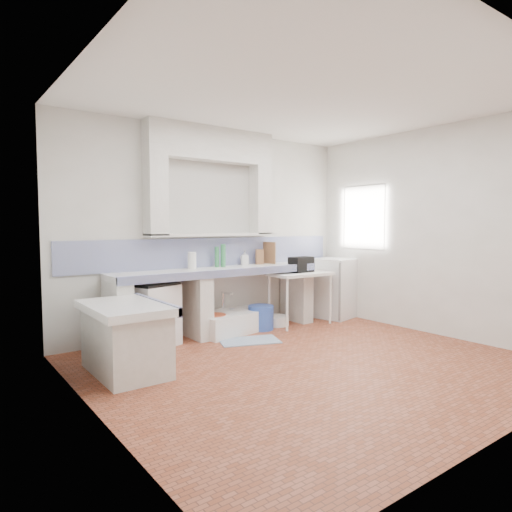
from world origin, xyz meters
TOP-DOWN VIEW (x-y plane):
  - floor at (0.00, 0.00)m, footprint 4.50×4.50m
  - ceiling at (0.00, 0.00)m, footprint 4.50×4.50m
  - wall_back at (0.00, 2.00)m, footprint 4.50×0.00m
  - wall_left at (-2.25, 0.00)m, footprint 0.00×4.50m
  - wall_right at (2.25, 0.00)m, footprint 0.00×4.50m
  - alcove_mass at (-0.10, 1.88)m, footprint 1.90×0.25m
  - window_frame at (2.42, 1.20)m, footprint 0.35×0.86m
  - lace_valance at (2.28, 1.20)m, footprint 0.01×0.84m
  - counter_slab at (-0.10, 1.70)m, footprint 3.00×0.60m
  - counter_lip at (-0.10, 1.42)m, footprint 3.00×0.04m
  - counter_pier_left at (-1.50, 1.70)m, footprint 0.20×0.55m
  - counter_pier_mid at (-0.45, 1.70)m, footprint 0.20×0.55m
  - counter_pier_right at (1.30, 1.70)m, footprint 0.20×0.55m
  - peninsula_top at (-1.70, 0.90)m, footprint 0.70×1.10m
  - peninsula_base at (-1.70, 0.90)m, footprint 0.60×1.00m
  - peninsula_lip at (-1.37, 0.90)m, footprint 0.04×1.10m
  - backsplash at (0.00, 1.99)m, footprint 4.27×0.03m
  - stove at (-1.08, 1.69)m, footprint 0.66×0.64m
  - sink at (0.08, 1.69)m, footprint 1.16×0.75m
  - side_table at (1.17, 1.47)m, footprint 0.95×0.55m
  - fridge at (1.98, 1.56)m, footprint 0.73×0.73m
  - bucket_red at (-0.23, 1.62)m, footprint 0.42×0.42m
  - bucket_orange at (0.15, 1.61)m, footprint 0.32×0.32m
  - bucket_blue at (0.51, 1.57)m, footprint 0.44×0.44m
  - basin_white at (0.85, 1.63)m, footprint 0.47×0.47m
  - water_bottle_a at (0.09, 1.85)m, footprint 0.08×0.08m
  - water_bottle_b at (0.19, 1.82)m, footprint 0.10×0.10m
  - black_bag at (1.21, 1.50)m, footprint 0.38×0.23m
  - green_bottle_a at (-0.05, 1.85)m, footprint 0.08×0.08m
  - green_bottle_b at (0.03, 1.81)m, footprint 0.07×0.07m
  - knife_block at (0.70, 1.85)m, footprint 0.14×0.13m
  - cutting_board at (0.88, 1.85)m, footprint 0.06×0.24m
  - paper_towel at (-0.46, 1.81)m, footprint 0.14×0.14m
  - soap_bottle at (0.42, 1.84)m, footprint 0.13×0.13m
  - rug at (-0.00, 1.14)m, footprint 0.85×0.66m

SIDE VIEW (x-z plane):
  - floor at x=0.00m, z-range 0.00..0.00m
  - rug at x=0.00m, z-range 0.00..0.01m
  - basin_white at x=0.85m, z-range 0.00..0.14m
  - bucket_orange at x=0.15m, z-range 0.00..0.24m
  - sink at x=0.08m, z-range 0.00..0.26m
  - water_bottle_a at x=0.09m, z-range 0.00..0.28m
  - bucket_red at x=-0.23m, z-range 0.00..0.30m
  - water_bottle_b at x=0.19m, z-range 0.00..0.30m
  - bucket_blue at x=0.51m, z-range 0.00..0.34m
  - peninsula_base at x=-1.70m, z-range 0.00..0.62m
  - stove at x=-1.08m, z-range 0.00..0.75m
  - side_table at x=1.17m, z-range 0.37..0.41m
  - counter_pier_left at x=-1.50m, z-range 0.00..0.82m
  - counter_pier_mid at x=-0.45m, z-range 0.00..0.82m
  - counter_pier_right at x=1.30m, z-range 0.00..0.82m
  - fridge at x=1.98m, z-range 0.00..0.95m
  - peninsula_top at x=-1.70m, z-range 0.62..0.70m
  - peninsula_lip at x=-1.37m, z-range 0.61..0.71m
  - counter_slab at x=-0.10m, z-range 0.82..0.90m
  - counter_lip at x=-0.10m, z-range 0.81..0.91m
  - black_bag at x=1.21m, z-range 0.78..1.01m
  - soap_bottle at x=0.42m, z-range 0.90..1.12m
  - knife_block at x=0.70m, z-range 0.90..1.12m
  - paper_towel at x=-0.46m, z-range 0.90..1.12m
  - green_bottle_a at x=-0.05m, z-range 0.90..1.18m
  - green_bottle_b at x=0.03m, z-range 0.90..1.22m
  - cutting_board at x=0.88m, z-range 0.90..1.23m
  - backsplash at x=0.00m, z-range 0.90..1.30m
  - wall_back at x=0.00m, z-range -0.85..3.65m
  - wall_left at x=-2.25m, z-range -0.85..3.65m
  - wall_right at x=2.25m, z-range -0.85..3.65m
  - window_frame at x=2.42m, z-range 1.07..2.13m
  - lace_valance at x=2.28m, z-range 1.86..2.10m
  - alcove_mass at x=-0.10m, z-range 2.35..2.80m
  - ceiling at x=0.00m, z-range 2.80..2.80m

